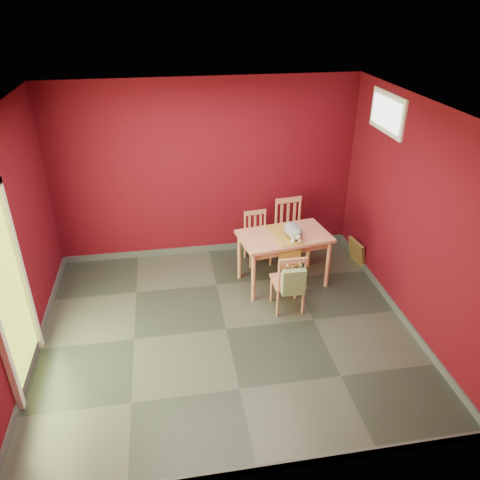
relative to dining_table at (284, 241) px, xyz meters
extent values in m
plane|color=#2D342D|center=(-0.95, -0.93, -0.67)|extent=(4.50, 4.50, 0.00)
plane|color=#500812|center=(-0.95, 1.07, 0.68)|extent=(4.50, 0.00, 4.50)
plane|color=#500812|center=(-0.95, -2.93, 0.68)|extent=(4.50, 0.00, 4.50)
plane|color=#500812|center=(-3.20, -0.93, 0.68)|extent=(0.00, 4.00, 4.00)
plane|color=#500812|center=(1.30, -0.93, 0.68)|extent=(0.00, 4.00, 4.00)
plane|color=white|center=(-0.95, -0.93, 2.03)|extent=(4.50, 4.50, 0.00)
cube|color=#3F4244|center=(-0.95, 1.06, -0.62)|extent=(4.50, 0.02, 0.10)
cube|color=#3F4244|center=(-0.95, -2.91, -0.62)|extent=(4.50, 0.02, 0.10)
cube|color=#3F4244|center=(-3.18, -0.93, -0.62)|extent=(0.03, 4.00, 0.10)
cube|color=#3F4244|center=(1.29, -0.93, -0.62)|extent=(0.03, 4.00, 0.10)
cube|color=#B7D838|center=(-3.18, -1.33, 0.36)|extent=(0.02, 0.85, 2.05)
cube|color=white|center=(-3.16, -0.86, 0.40)|extent=(0.06, 0.08, 2.13)
cube|color=white|center=(1.29, 0.07, 1.68)|extent=(0.03, 0.90, 0.50)
cube|color=white|center=(1.26, 0.07, 1.68)|extent=(0.02, 0.76, 0.36)
cube|color=silver|center=(0.65, 1.06, -0.37)|extent=(0.08, 0.02, 0.12)
cube|color=tan|center=(0.00, 0.00, 0.07)|extent=(1.32, 0.89, 0.04)
cube|color=tan|center=(0.00, 0.00, 0.00)|extent=(1.18, 0.75, 0.10)
cylinder|color=tan|center=(-0.50, -0.37, -0.31)|extent=(0.06, 0.06, 0.72)
cylinder|color=tan|center=(-0.59, 0.21, -0.31)|extent=(0.06, 0.06, 0.72)
cylinder|color=tan|center=(0.59, -0.21, -0.31)|extent=(0.06, 0.06, 0.72)
cylinder|color=tan|center=(0.50, 0.37, -0.31)|extent=(0.06, 0.06, 0.72)
cube|color=#A97B2B|center=(0.00, 0.00, 0.10)|extent=(0.41, 0.69, 0.01)
cube|color=#A97B2B|center=(0.00, -0.33, -0.07)|extent=(0.32, 0.06, 0.33)
cube|color=tan|center=(-0.24, 0.62, -0.29)|extent=(0.41, 0.41, 0.04)
cylinder|color=tan|center=(-0.38, 0.45, -0.49)|extent=(0.03, 0.03, 0.36)
cylinder|color=tan|center=(-0.41, 0.77, -0.49)|extent=(0.03, 0.03, 0.36)
cylinder|color=tan|center=(-0.06, 0.48, -0.49)|extent=(0.03, 0.03, 0.36)
cylinder|color=tan|center=(-0.09, 0.80, -0.49)|extent=(0.03, 0.03, 0.36)
cylinder|color=tan|center=(-0.41, 0.77, -0.07)|extent=(0.03, 0.03, 0.40)
cylinder|color=tan|center=(-0.09, 0.80, -0.07)|extent=(0.03, 0.03, 0.40)
cube|color=tan|center=(-0.25, 0.78, 0.09)|extent=(0.34, 0.06, 0.06)
cube|color=tan|center=(-0.34, 0.77, -0.11)|extent=(0.03, 0.02, 0.31)
cube|color=tan|center=(-0.25, 0.78, -0.11)|extent=(0.03, 0.02, 0.31)
cube|color=tan|center=(-0.16, 0.79, -0.11)|extent=(0.03, 0.02, 0.31)
cube|color=tan|center=(0.29, 0.61, -0.21)|extent=(0.50, 0.50, 0.04)
cylinder|color=tan|center=(0.12, 0.40, -0.45)|extent=(0.04, 0.04, 0.44)
cylinder|color=tan|center=(0.08, 0.78, -0.45)|extent=(0.04, 0.04, 0.44)
cylinder|color=tan|center=(0.50, 0.44, -0.45)|extent=(0.04, 0.04, 0.44)
cylinder|color=tan|center=(0.46, 0.82, -0.45)|extent=(0.04, 0.04, 0.44)
cylinder|color=tan|center=(0.08, 0.78, 0.05)|extent=(0.04, 0.04, 0.48)
cylinder|color=tan|center=(0.46, 0.82, 0.05)|extent=(0.04, 0.04, 0.48)
cube|color=tan|center=(0.27, 0.80, 0.25)|extent=(0.41, 0.09, 0.07)
cube|color=tan|center=(0.16, 0.79, 0.01)|extent=(0.04, 0.03, 0.37)
cube|color=tan|center=(0.27, 0.80, 0.01)|extent=(0.04, 0.03, 0.37)
cube|color=tan|center=(0.37, 0.81, 0.01)|extent=(0.04, 0.03, 0.37)
cube|color=tan|center=(-0.09, -0.60, -0.26)|extent=(0.40, 0.40, 0.04)
cylinder|color=tan|center=(0.08, -0.43, -0.48)|extent=(0.03, 0.03, 0.39)
cylinder|color=tan|center=(0.08, -0.76, -0.48)|extent=(0.03, 0.03, 0.39)
cylinder|color=tan|center=(-0.26, -0.43, -0.48)|extent=(0.03, 0.03, 0.39)
cylinder|color=tan|center=(-0.26, -0.77, -0.48)|extent=(0.03, 0.03, 0.39)
cylinder|color=tan|center=(0.08, -0.76, -0.03)|extent=(0.03, 0.03, 0.42)
cylinder|color=tan|center=(-0.26, -0.77, -0.03)|extent=(0.03, 0.03, 0.42)
cube|color=tan|center=(-0.09, -0.77, 0.14)|extent=(0.36, 0.04, 0.07)
cube|color=tan|center=(0.01, -0.77, -0.07)|extent=(0.03, 0.02, 0.33)
cube|color=tan|center=(-0.09, -0.77, -0.07)|extent=(0.03, 0.02, 0.33)
cube|color=tan|center=(-0.18, -0.77, -0.07)|extent=(0.03, 0.02, 0.33)
cube|color=#728B59|center=(-0.09, -0.85, -0.12)|extent=(0.29, 0.09, 0.34)
cylinder|color=#728B59|center=(-0.17, -0.79, 0.12)|extent=(0.01, 0.14, 0.01)
cylinder|color=#728B59|center=(-0.01, -0.79, 0.12)|extent=(0.01, 0.14, 0.01)
cube|color=brown|center=(1.24, 0.31, -0.48)|extent=(0.19, 0.40, 0.39)
cube|color=black|center=(1.24, 0.31, -0.48)|extent=(0.13, 0.28, 0.27)
camera|label=1|loc=(-1.54, -5.47, 3.08)|focal=35.00mm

